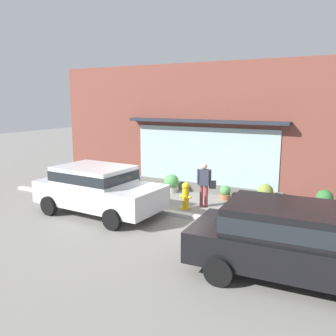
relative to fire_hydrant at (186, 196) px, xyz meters
name	(u,v)px	position (x,y,z in m)	size (l,w,h in m)	color
ground_plane	(168,212)	(-0.34, -0.60, -0.47)	(60.00, 60.00, 0.00)	gray
curb_strip	(166,212)	(-0.34, -0.80, -0.41)	(14.00, 0.24, 0.12)	#B2B2AD
storefront	(206,130)	(-0.34, 2.59, 2.03)	(14.00, 0.81, 5.12)	brown
fire_hydrant	(186,196)	(0.00, 0.00, 0.00)	(0.41, 0.38, 0.93)	gold
pedestrian_with_handbag	(205,182)	(0.46, 0.56, 0.42)	(0.66, 0.30, 1.54)	#8E333D
parked_car_black	(292,238)	(4.02, -3.28, 0.41)	(4.50, 2.29, 1.56)	black
parked_car_silver	(98,187)	(-2.33, -1.79, 0.42)	(4.31, 2.25, 1.57)	silver
potted_plant_low_front	(225,193)	(0.78, 1.82, -0.22)	(0.43, 0.43, 0.54)	#9E6042
potted_plant_near_hydrant	(98,172)	(-5.24, 1.75, -0.02)	(0.51, 0.51, 0.95)	#9E6042
potted_plant_window_left	(124,176)	(-3.80, 1.72, -0.04)	(0.35, 0.35, 0.91)	#B7B2A3
potted_plant_by_entrance	(297,202)	(3.36, 1.91, -0.25)	(0.29, 0.29, 0.45)	#33473D
potted_plant_window_center	(171,183)	(-1.48, 1.76, -0.09)	(0.60, 0.60, 0.74)	#B7B2A3
potted_plant_doorstep	(324,200)	(4.23, 1.64, 0.00)	(0.54, 0.54, 0.82)	#4C4C51
potted_plant_corner_tall	(265,194)	(2.30, 1.71, -0.05)	(0.55, 0.55, 0.78)	#B7B2A3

